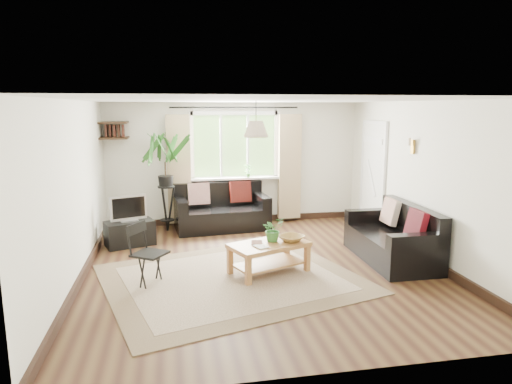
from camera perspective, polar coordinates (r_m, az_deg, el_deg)
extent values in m
plane|color=black|center=(6.75, 0.63, -9.42)|extent=(5.50, 5.50, 0.00)
plane|color=white|center=(6.34, 0.67, 11.42)|extent=(5.50, 5.50, 0.00)
cube|color=silver|center=(9.12, -2.70, 3.59)|extent=(5.00, 0.02, 2.40)
cube|color=silver|center=(3.84, 8.65, -6.28)|extent=(5.00, 0.02, 2.40)
cube|color=silver|center=(6.44, -21.73, -0.07)|extent=(0.02, 5.50, 2.40)
cube|color=silver|center=(7.33, 20.19, 1.24)|extent=(0.02, 5.50, 2.40)
cube|color=#C3B397|center=(6.32, -3.06, -10.75)|extent=(3.89, 3.58, 0.02)
cube|color=silver|center=(8.84, 14.37, 1.74)|extent=(0.06, 0.96, 2.06)
imported|color=#326D2B|center=(6.44, 2.12, -4.68)|extent=(0.40, 0.38, 0.34)
imported|color=olive|center=(6.48, 4.44, -5.79)|extent=(0.47, 0.47, 0.08)
imported|color=silver|center=(6.17, 0.02, -6.94)|extent=(0.21, 0.24, 0.02)
imported|color=#532E21|center=(6.38, -0.58, -6.34)|extent=(0.18, 0.23, 0.02)
cube|color=black|center=(8.02, -15.50, -4.97)|extent=(0.89, 0.68, 0.42)
imported|color=#2D6023|center=(9.06, -1.02, 2.69)|extent=(0.14, 0.10, 0.27)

